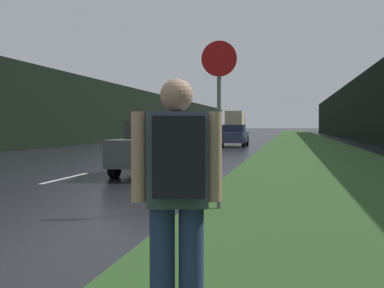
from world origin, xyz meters
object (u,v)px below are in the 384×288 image
Objects in this scene: hitchhiker_with_backpack at (177,190)px; car_oncoming at (189,134)px; car_passing_far at (232,135)px; delivery_truck at (235,123)px; car_passing_near at (156,147)px; stop_sign at (219,110)px.

hitchhiker_with_backpack reaches higher than car_oncoming.
delivery_truck is (-4.20, 43.77, 1.11)m from car_passing_far.
delivery_truck reaches higher than car_passing_near.
car_passing_near is at bearing 90.00° from car_passing_far.
delivery_truck is at bearing 81.18° from hitchhiker_with_backpack.
car_passing_far is 7.48m from car_oncoming.
car_oncoming is (-4.20, 27.38, -0.03)m from car_passing_near.
car_passing_far is 43.99m from delivery_truck.
hitchhiker_with_backpack is 12.19m from car_passing_near.
car_passing_far is (-2.68, 27.47, -0.93)m from stop_sign.
hitchhiker_with_backpack reaches higher than car_passing_near.
stop_sign reaches higher than car_oncoming.
hitchhiker_with_backpack is 0.40× the size of car_passing_near.
hitchhiker_with_backpack is 39.84m from car_oncoming.
car_passing_far is at bearing 81.14° from hitchhiker_with_backpack.
hitchhiker_with_backpack is 0.37× the size of car_passing_far.
car_passing_near is 27.70m from car_oncoming.
car_passing_far is 0.98× the size of car_oncoming.
stop_sign is 71.57m from delivery_truck.
car_oncoming is at bearing -81.28° from car_passing_near.
hitchhiker_with_backpack is 0.36× the size of car_oncoming.
hitchhiker_with_backpack is (0.45, -5.50, -0.69)m from stop_sign.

